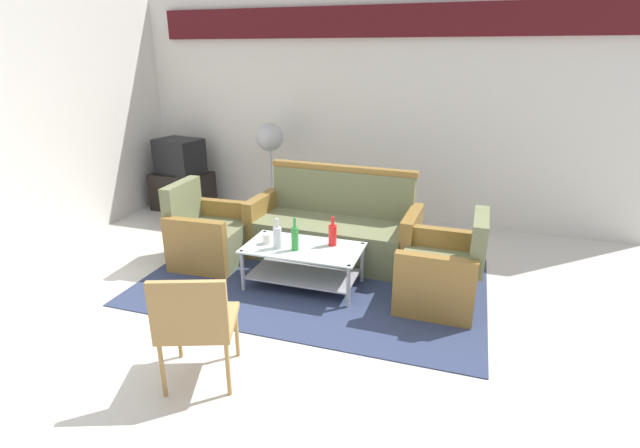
{
  "coord_description": "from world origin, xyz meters",
  "views": [
    {
      "loc": [
        1.22,
        -3.0,
        2.12
      ],
      "look_at": [
        -0.02,
        0.83,
        0.65
      ],
      "focal_mm": 26.38,
      "sensor_mm": 36.0,
      "label": 1
    }
  ],
  "objects_px": {
    "armchair_right": "(442,274)",
    "coffee_table": "(303,260)",
    "bottle_clear": "(277,237)",
    "cup": "(267,239)",
    "pedestal_fan": "(270,143)",
    "bottle_red": "(333,235)",
    "bottle_green": "(295,238)",
    "couch": "(334,230)",
    "armchair_left": "(208,236)",
    "tv_stand": "(183,191)",
    "television": "(180,156)",
    "wicker_chair": "(195,320)"
  },
  "relations": [
    {
      "from": "couch",
      "to": "cup",
      "type": "bearing_deg",
      "value": 63.53
    },
    {
      "from": "television",
      "to": "bottle_green",
      "type": "bearing_deg",
      "value": 154.41
    },
    {
      "from": "bottle_green",
      "to": "bottle_clear",
      "type": "bearing_deg",
      "value": -177.08
    },
    {
      "from": "bottle_clear",
      "to": "pedestal_fan",
      "type": "xyz_separation_m",
      "value": [
        -0.89,
        1.89,
        0.49
      ]
    },
    {
      "from": "coffee_table",
      "to": "pedestal_fan",
      "type": "height_order",
      "value": "pedestal_fan"
    },
    {
      "from": "cup",
      "to": "television",
      "type": "distance_m",
      "value": 2.77
    },
    {
      "from": "bottle_red",
      "to": "television",
      "type": "height_order",
      "value": "television"
    },
    {
      "from": "cup",
      "to": "tv_stand",
      "type": "bearing_deg",
      "value": 139.96
    },
    {
      "from": "bottle_green",
      "to": "tv_stand",
      "type": "height_order",
      "value": "bottle_green"
    },
    {
      "from": "coffee_table",
      "to": "bottle_green",
      "type": "xyz_separation_m",
      "value": [
        -0.05,
        -0.09,
        0.26
      ]
    },
    {
      "from": "armchair_right",
      "to": "bottle_green",
      "type": "bearing_deg",
      "value": 98.05
    },
    {
      "from": "bottle_clear",
      "to": "bottle_red",
      "type": "bearing_deg",
      "value": 25.64
    },
    {
      "from": "tv_stand",
      "to": "pedestal_fan",
      "type": "bearing_deg",
      "value": 2.11
    },
    {
      "from": "bottle_clear",
      "to": "armchair_right",
      "type": "bearing_deg",
      "value": 6.55
    },
    {
      "from": "bottle_red",
      "to": "pedestal_fan",
      "type": "height_order",
      "value": "pedestal_fan"
    },
    {
      "from": "armchair_right",
      "to": "wicker_chair",
      "type": "height_order",
      "value": "armchair_right"
    },
    {
      "from": "coffee_table",
      "to": "wicker_chair",
      "type": "distance_m",
      "value": 1.57
    },
    {
      "from": "pedestal_fan",
      "to": "couch",
      "type": "bearing_deg",
      "value": -41.24
    },
    {
      "from": "pedestal_fan",
      "to": "bottle_clear",
      "type": "bearing_deg",
      "value": -64.89
    },
    {
      "from": "armchair_left",
      "to": "wicker_chair",
      "type": "xyz_separation_m",
      "value": [
        0.98,
        -1.78,
        0.21
      ]
    },
    {
      "from": "armchair_right",
      "to": "coffee_table",
      "type": "bearing_deg",
      "value": 94.39
    },
    {
      "from": "wicker_chair",
      "to": "couch",
      "type": "bearing_deg",
      "value": 63.56
    },
    {
      "from": "bottle_red",
      "to": "bottle_green",
      "type": "bearing_deg",
      "value": -143.98
    },
    {
      "from": "armchair_left",
      "to": "tv_stand",
      "type": "distance_m",
      "value": 2.0
    },
    {
      "from": "coffee_table",
      "to": "television",
      "type": "xyz_separation_m",
      "value": [
        -2.46,
        1.75,
        0.49
      ]
    },
    {
      "from": "armchair_right",
      "to": "pedestal_fan",
      "type": "distance_m",
      "value": 3.02
    },
    {
      "from": "armchair_right",
      "to": "coffee_table",
      "type": "xyz_separation_m",
      "value": [
        -1.27,
        -0.07,
        -0.02
      ]
    },
    {
      "from": "armchair_left",
      "to": "television",
      "type": "height_order",
      "value": "television"
    },
    {
      "from": "couch",
      "to": "coffee_table",
      "type": "xyz_separation_m",
      "value": [
        -0.08,
        -0.76,
        -0.04
      ]
    },
    {
      "from": "coffee_table",
      "to": "bottle_green",
      "type": "distance_m",
      "value": 0.28
    },
    {
      "from": "coffee_table",
      "to": "wicker_chair",
      "type": "bearing_deg",
      "value": -96.69
    },
    {
      "from": "armchair_right",
      "to": "cup",
      "type": "relative_size",
      "value": 8.5
    },
    {
      "from": "bottle_green",
      "to": "wicker_chair",
      "type": "xyz_separation_m",
      "value": [
        -0.13,
        -1.46,
        -0.03
      ]
    },
    {
      "from": "couch",
      "to": "armchair_left",
      "type": "distance_m",
      "value": 1.35
    },
    {
      "from": "bottle_green",
      "to": "couch",
      "type": "bearing_deg",
      "value": 81.36
    },
    {
      "from": "bottle_red",
      "to": "bottle_green",
      "type": "relative_size",
      "value": 0.9
    },
    {
      "from": "armchair_right",
      "to": "wicker_chair",
      "type": "relative_size",
      "value": 1.01
    },
    {
      "from": "bottle_clear",
      "to": "cup",
      "type": "relative_size",
      "value": 2.9
    },
    {
      "from": "bottle_green",
      "to": "armchair_right",
      "type": "bearing_deg",
      "value": 7.01
    },
    {
      "from": "coffee_table",
      "to": "bottle_red",
      "type": "bearing_deg",
      "value": 27.05
    },
    {
      "from": "couch",
      "to": "tv_stand",
      "type": "relative_size",
      "value": 2.29
    },
    {
      "from": "bottle_clear",
      "to": "tv_stand",
      "type": "distance_m",
      "value": 2.92
    },
    {
      "from": "wicker_chair",
      "to": "coffee_table",
      "type": "bearing_deg",
      "value": 63.39
    },
    {
      "from": "armchair_left",
      "to": "bottle_red",
      "type": "height_order",
      "value": "armchair_left"
    },
    {
      "from": "cup",
      "to": "tv_stand",
      "type": "xyz_separation_m",
      "value": [
        -2.11,
        1.77,
        -0.2
      ]
    },
    {
      "from": "bottle_red",
      "to": "wicker_chair",
      "type": "bearing_deg",
      "value": -104.41
    },
    {
      "from": "bottle_green",
      "to": "television",
      "type": "relative_size",
      "value": 0.46
    },
    {
      "from": "armchair_left",
      "to": "tv_stand",
      "type": "height_order",
      "value": "armchair_left"
    },
    {
      "from": "bottle_red",
      "to": "cup",
      "type": "xyz_separation_m",
      "value": [
        -0.6,
        -0.15,
        -0.06
      ]
    },
    {
      "from": "bottle_clear",
      "to": "tv_stand",
      "type": "height_order",
      "value": "bottle_clear"
    }
  ]
}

